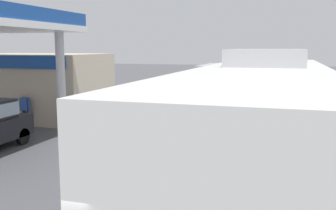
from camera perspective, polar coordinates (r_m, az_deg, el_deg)
The scene contains 6 objects.
ground at distance 24.06m, azimuth 10.49°, elevation -0.58°, with size 120.00×120.00×0.00m, color #4C4C51.
lane_divider_stripe at distance 19.18m, azimuth 8.73°, elevation -2.82°, with size 0.16×50.00×0.01m, color #D8CC4C.
coach_bus_main at distance 8.33m, azimuth 13.59°, elevation -5.67°, with size 2.60×11.04×3.69m.
gas_station_roadside at distance 20.05m, azimuth -22.19°, elevation 4.71°, with size 9.10×11.95×5.10m.
minibus_opposing_lane at distance 29.86m, azimuth 7.02°, elevation 4.07°, with size 2.04×6.13×2.44m.
pedestrian_near_pump at distance 19.25m, azimuth -20.35°, elevation -0.40°, with size 0.55×0.22×1.66m.
Camera 1 is at (2.70, -3.62, 3.72)m, focal length 41.36 mm.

